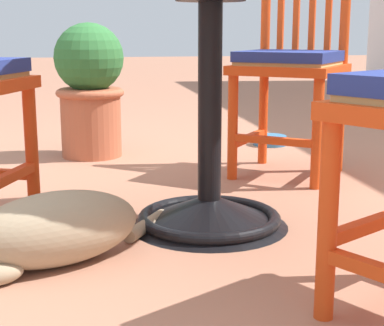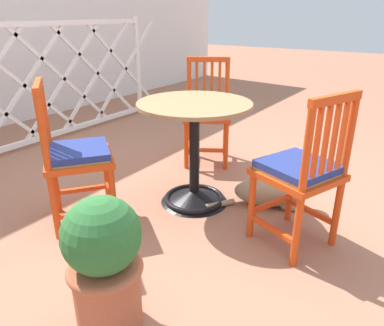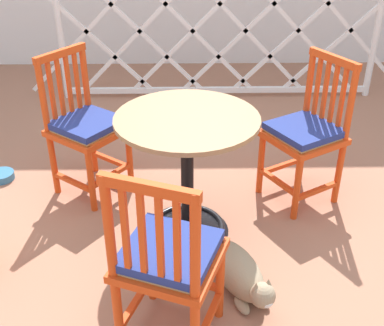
{
  "view_description": "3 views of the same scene",
  "coord_description": "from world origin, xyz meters",
  "px_view_note": "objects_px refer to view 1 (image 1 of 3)",
  "views": [
    {
      "loc": [
        1.87,
        -0.21,
        0.59
      ],
      "look_at": [
        0.29,
        0.07,
        0.24
      ],
      "focal_mm": 57.67,
      "sensor_mm": 36.0,
      "label": 1
    },
    {
      "loc": [
        -1.85,
        -1.15,
        1.27
      ],
      "look_at": [
        -0.05,
        0.07,
        0.37
      ],
      "focal_mm": 34.29,
      "sensor_mm": 36.0,
      "label": 2
    },
    {
      "loc": [
        0.09,
        -2.16,
        1.81
      ],
      "look_at": [
        0.13,
        0.12,
        0.48
      ],
      "focal_mm": 46.5,
      "sensor_mm": 36.0,
      "label": 3
    }
  ],
  "objects_px": {
    "cafe_table": "(210,134)",
    "pet_water_bowl": "(270,140)",
    "terracotta_planter": "(90,87)",
    "orange_chair_by_planter": "(291,65)",
    "tabby_cat": "(42,231)"
  },
  "relations": [
    {
      "from": "cafe_table",
      "to": "pet_water_bowl",
      "type": "height_order",
      "value": "cafe_table"
    },
    {
      "from": "orange_chair_by_planter",
      "to": "pet_water_bowl",
      "type": "distance_m",
      "value": 0.78
    },
    {
      "from": "orange_chair_by_planter",
      "to": "terracotta_planter",
      "type": "bearing_deg",
      "value": -123.13
    },
    {
      "from": "orange_chair_by_planter",
      "to": "tabby_cat",
      "type": "relative_size",
      "value": 1.46
    },
    {
      "from": "cafe_table",
      "to": "terracotta_planter",
      "type": "relative_size",
      "value": 1.23
    },
    {
      "from": "cafe_table",
      "to": "tabby_cat",
      "type": "relative_size",
      "value": 1.22
    },
    {
      "from": "cafe_table",
      "to": "pet_water_bowl",
      "type": "distance_m",
      "value": 1.42
    },
    {
      "from": "orange_chair_by_planter",
      "to": "pet_water_bowl",
      "type": "height_order",
      "value": "orange_chair_by_planter"
    },
    {
      "from": "orange_chair_by_planter",
      "to": "terracotta_planter",
      "type": "height_order",
      "value": "orange_chair_by_planter"
    },
    {
      "from": "terracotta_planter",
      "to": "orange_chair_by_planter",
      "type": "bearing_deg",
      "value": 56.87
    },
    {
      "from": "cafe_table",
      "to": "pet_water_bowl",
      "type": "xyz_separation_m",
      "value": [
        -1.27,
        0.59,
        -0.26
      ]
    },
    {
      "from": "terracotta_planter",
      "to": "pet_water_bowl",
      "type": "bearing_deg",
      "value": 97.53
    },
    {
      "from": "orange_chair_by_planter",
      "to": "terracotta_planter",
      "type": "xyz_separation_m",
      "value": [
        -0.52,
        -0.79,
        -0.12
      ]
    },
    {
      "from": "terracotta_planter",
      "to": "pet_water_bowl",
      "type": "distance_m",
      "value": 0.97
    },
    {
      "from": "orange_chair_by_planter",
      "to": "terracotta_planter",
      "type": "relative_size",
      "value": 1.47
    }
  ]
}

